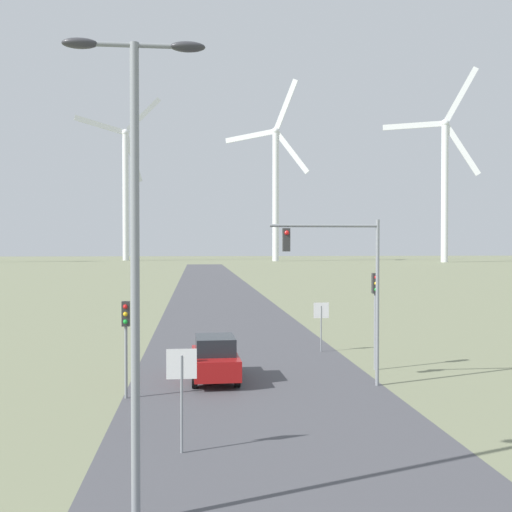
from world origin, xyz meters
The scene contains 11 objects.
road_surface centered at (0.00, 48.00, 0.00)m, with size 10.00×240.00×0.01m.
streetlamp centered at (-3.54, 6.28, 6.00)m, with size 2.79×0.32×9.57m.
stop_sign_near centered at (-2.73, 10.24, 1.95)m, with size 0.81×0.07×2.79m.
stop_sign_far centered at (4.12, 24.79, 1.79)m, with size 0.81×0.07×2.56m.
traffic_light_post_near_left centered at (-4.87, 16.18, 2.58)m, with size 0.28×0.34×3.52m.
traffic_light_post_near_right centered at (5.56, 20.10, 3.14)m, with size 0.28×0.34×4.30m.
traffic_light_mast_overhead centered at (3.35, 17.22, 4.62)m, with size 4.34×0.35×6.55m.
car_approaching centered at (-1.58, 18.73, 0.91)m, with size 1.92×4.15×1.83m.
wind_turbine_left centered at (-27.99, 216.26, 28.49)m, with size 30.11×9.37×60.49m.
wind_turbine_center centered at (25.22, 201.34, 27.89)m, with size 28.31×12.73×62.86m.
wind_turbine_right centered at (78.37, 182.58, 28.07)m, with size 29.47×10.55×63.11m.
Camera 1 is at (-2.33, -5.71, 5.54)m, focal length 42.00 mm.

